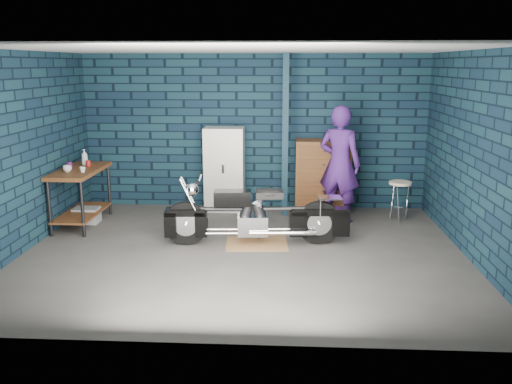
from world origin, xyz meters
The scene contains 16 objects.
ground centered at (0.00, 0.00, 0.00)m, with size 6.00×6.00×0.00m, color #4B4846.
room_walls centered at (0.00, 0.55, 1.90)m, with size 6.02×5.01×2.71m.
support_post centered at (0.55, 1.95, 1.35)m, with size 0.10×0.10×2.70m, color #112937.
workbench centered at (-2.68, 1.18, 0.46)m, with size 0.60×1.40×0.91m, color brown.
drip_mat centered at (0.16, 0.37, 0.00)m, with size 0.87×0.66×0.01m, color #9C7144.
motorcycle centered at (0.16, 0.37, 0.49)m, with size 2.23×0.61×0.98m, color black, non-canonical shape.
person centered at (1.43, 1.64, 0.95)m, with size 0.69×0.45×1.89m, color #401B68.
storage_bin centered at (-2.66, 1.29, 0.12)m, with size 0.40×0.28×0.25m, color gray.
locker centered at (-0.50, 2.23, 0.73)m, with size 0.68×0.49×1.46m, color silver.
tool_chest centered at (1.20, 2.23, 0.63)m, with size 0.94×0.52×1.25m, color brown.
shop_stool centered at (2.43, 1.70, 0.33)m, with size 0.36×0.36×0.66m, color beige, non-canonical shape.
cup_a centered at (-2.77, 0.94, 0.96)m, with size 0.13×0.13×0.10m, color beige.
cup_b centered at (-2.53, 0.92, 0.95)m, with size 0.09×0.09×0.08m, color beige.
mug_purple centered at (-2.82, 1.15, 0.97)m, with size 0.08×0.08×0.11m, color #581860.
mug_red centered at (-2.61, 1.40, 0.96)m, with size 0.07×0.07×0.10m, color #A81A16.
bottle centered at (-2.71, 1.53, 1.04)m, with size 0.10×0.10×0.26m, color gray.
Camera 1 is at (0.57, -7.01, 2.52)m, focal length 38.00 mm.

